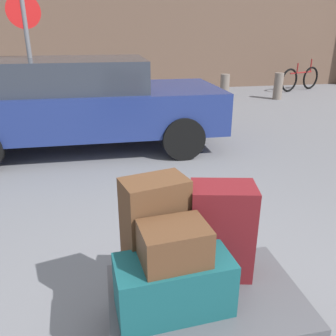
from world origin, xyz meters
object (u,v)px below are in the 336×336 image
Objects in this scene: luggage_cart at (205,303)px; bicycle_leaning at (300,79)px; suitcase_brown_rear_right at (155,232)px; duffel_bag_teal_rear_left at (174,285)px; no_parking_sign at (30,56)px; suitcase_maroon_front_left at (221,231)px; bollard_kerb_mid at (278,86)px; parked_car at (81,102)px; duffel_bag_brown_topmost_pile at (174,244)px; bollard_kerb_near at (225,88)px.

bicycle_leaning is (5.81, 8.82, 0.11)m from luggage_cart.
duffel_bag_teal_rear_left is at bearing -92.19° from suitcase_brown_rear_right.
no_parking_sign reaches higher than duffel_bag_teal_rear_left.
suitcase_maroon_front_left is (0.42, -0.01, -0.04)m from suitcase_brown_rear_right.
suitcase_brown_rear_right is (-0.06, 0.28, 0.18)m from duffel_bag_teal_rear_left.
no_parking_sign is (-1.37, 4.46, 0.94)m from duffel_bag_teal_rear_left.
luggage_cart is 0.50× the size of no_parking_sign.
no_parking_sign is (-1.31, 4.18, 0.76)m from suitcase_brown_rear_right.
bicycle_leaning is at bearing 30.94° from no_parking_sign.
bicycle_leaning is at bearing 42.21° from bollard_kerb_mid.
parked_car is (-0.57, 3.91, 0.07)m from suitcase_brown_rear_right.
suitcase_brown_rear_right is 1.12× the size of suitcase_maroon_front_left.
luggage_cart is 3.25× the size of duffel_bag_brown_topmost_pile.
duffel_bag_brown_topmost_pile is 4.71m from no_parking_sign.
duffel_bag_teal_rear_left reaches higher than luggage_cart.
bicycle_leaning is at bearing 68.82° from suitcase_maroon_front_left.
suitcase_maroon_front_left is at bearing -109.86° from bollard_kerb_near.
no_parking_sign is (-5.95, -3.12, 1.08)m from bollard_kerb_mid.
suitcase_brown_rear_right is at bearing -125.22° from bicycle_leaning.
suitcase_maroon_front_left is 8.45m from bollard_kerb_mid.
no_parking_sign is (-1.73, 4.20, 0.80)m from suitcase_maroon_front_left.
duffel_bag_brown_topmost_pile is 10.75m from bicycle_leaning.
suitcase_brown_rear_right reaches higher than bicycle_leaning.
luggage_cart is 4.23m from parked_car.
bollard_kerb_mid reaches higher than duffel_bag_teal_rear_left.
parked_car is 8.16m from bicycle_leaning.
parked_car is 2.60× the size of bicycle_leaning.
no_parking_sign is at bearing 100.86° from duffel_bag_brown_topmost_pile.
suitcase_brown_rear_right reaches higher than luggage_cart.
duffel_bag_brown_topmost_pile is at bearing 0.00° from duffel_bag_teal_rear_left.
bicycle_leaning is 0.71× the size of no_parking_sign.
bicycle_leaning is at bearing 56.62° from luggage_cart.
duffel_bag_teal_rear_left is 4.25m from parked_car.
bicycle_leaning is (5.66, 8.63, -0.28)m from suitcase_maroon_front_left.
no_parking_sign reaches higher than bollard_kerb_near.
duffel_bag_brown_topmost_pile is at bearing -131.78° from suitcase_maroon_front_left.
suitcase_brown_rear_right is at bearing -122.41° from bollard_kerb_mid.
bollard_kerb_near is (2.64, 7.32, -0.29)m from suitcase_maroon_front_left.
duffel_bag_teal_rear_left is 0.93× the size of suitcase_brown_rear_right.
suitcase_maroon_front_left is 4.05m from parked_car.
duffel_bag_teal_rear_left is 0.27× the size of no_parking_sign.
bicycle_leaning reaches higher than duffel_bag_teal_rear_left.
duffel_bag_brown_topmost_pile reaches higher than bollard_kerb_mid.
parked_car is (-0.63, 4.19, -0.02)m from duffel_bag_brown_topmost_pile.
duffel_bag_teal_rear_left is 0.39× the size of bicycle_leaning.
parked_car reaches higher than bollard_kerb_mid.
duffel_bag_brown_topmost_pile reaches higher than luggage_cart.
bollard_kerb_mid is at bearing 33.04° from parked_car.
bicycle_leaning reaches higher than bollard_kerb_mid.
luggage_cart is 0.27× the size of parked_car.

